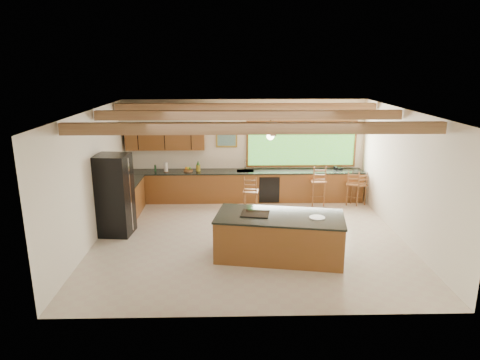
{
  "coord_description": "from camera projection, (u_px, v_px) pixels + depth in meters",
  "views": [
    {
      "loc": [
        -0.45,
        -9.43,
        4.01
      ],
      "look_at": [
        -0.21,
        0.8,
        1.22
      ],
      "focal_mm": 32.0,
      "sensor_mm": 36.0,
      "label": 1
    }
  ],
  "objects": [
    {
      "name": "bar_stool_a",
      "position": [
        251.0,
        192.0,
        11.47
      ],
      "size": [
        0.45,
        0.45,
        1.12
      ],
      "rotation": [
        0.0,
        0.0,
        -0.12
      ],
      "color": "brown",
      "rests_on": "ground"
    },
    {
      "name": "room_shell",
      "position": [
        242.0,
        141.0,
        10.2
      ],
      "size": [
        7.27,
        6.54,
        3.02
      ],
      "color": "silver",
      "rests_on": "ground"
    },
    {
      "name": "bar_stool_b",
      "position": [
        318.0,
        182.0,
        12.32
      ],
      "size": [
        0.44,
        0.44,
        1.19
      ],
      "rotation": [
        0.0,
        0.0,
        0.02
      ],
      "color": "brown",
      "rests_on": "ground"
    },
    {
      "name": "counter_run",
      "position": [
        218.0,
        189.0,
        12.45
      ],
      "size": [
        7.12,
        3.1,
        1.24
      ],
      "color": "brown",
      "rests_on": "ground"
    },
    {
      "name": "refrigerator",
      "position": [
        114.0,
        195.0,
        10.19
      ],
      "size": [
        0.84,
        0.82,
        1.96
      ],
      "rotation": [
        0.0,
        0.0,
        -0.1
      ],
      "color": "black",
      "rests_on": "ground"
    },
    {
      "name": "island",
      "position": [
        279.0,
        236.0,
        9.09
      ],
      "size": [
        2.85,
        1.7,
        0.95
      ],
      "rotation": [
        0.0,
        0.0,
        -0.17
      ],
      "color": "brown",
      "rests_on": "ground"
    },
    {
      "name": "ground",
      "position": [
        249.0,
        238.0,
        10.16
      ],
      "size": [
        7.2,
        7.2,
        0.0
      ],
      "primitive_type": "plane",
      "color": "beige",
      "rests_on": "ground"
    },
    {
      "name": "bar_stool_c",
      "position": [
        353.0,
        185.0,
        12.38
      ],
      "size": [
        0.45,
        0.45,
        1.03
      ],
      "rotation": [
        0.0,
        0.0,
        -0.24
      ],
      "color": "brown",
      "rests_on": "ground"
    },
    {
      "name": "bar_stool_d",
      "position": [
        359.0,
        186.0,
        12.39
      ],
      "size": [
        0.46,
        0.46,
        0.99
      ],
      "rotation": [
        0.0,
        0.0,
        0.37
      ],
      "color": "brown",
      "rests_on": "ground"
    }
  ]
}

